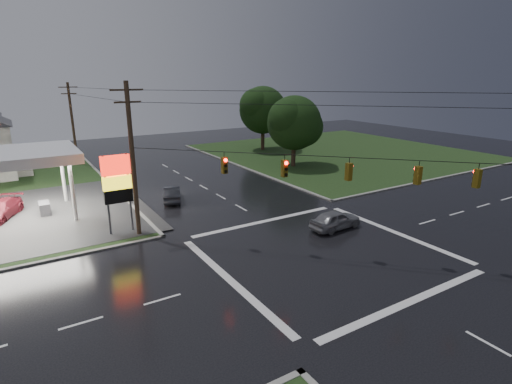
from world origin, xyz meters
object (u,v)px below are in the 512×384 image
utility_pole_n (73,123)px  car_north (172,193)px  pylon_sign (117,181)px  car_pump (0,210)px  utility_pole_nw (133,159)px  tree_ne_far (264,110)px  tree_ne_near (295,123)px  car_crossing (335,220)px

utility_pole_n → car_north: utility_pole_n is taller
pylon_sign → car_pump: size_ratio=1.16×
utility_pole_nw → tree_ne_far: bearing=42.6°
pylon_sign → tree_ne_near: bearing=25.0°
tree_ne_near → utility_pole_n: bearing=145.9°
pylon_sign → utility_pole_nw: 2.22m
pylon_sign → car_crossing: size_ratio=1.40×
car_north → utility_pole_n: bearing=-56.8°
tree_ne_far → utility_pole_n: bearing=171.5°
car_crossing → pylon_sign: bearing=58.1°
utility_pole_n → tree_ne_far: size_ratio=1.07×
pylon_sign → utility_pole_n: (1.00, 27.50, 1.46)m
utility_pole_n → car_crossing: size_ratio=2.45×
utility_pole_n → tree_ne_far: (26.65, -4.01, 0.71)m
tree_ne_near → utility_pole_nw: bearing=-152.1°
pylon_sign → tree_ne_near: (24.64, 11.49, 1.55)m
utility_pole_n → tree_ne_near: 28.55m
utility_pole_nw → tree_ne_near: utility_pole_nw is taller
pylon_sign → car_pump: bearing=132.3°
tree_ne_near → car_north: tree_ne_near is taller
utility_pole_n → car_crossing: utility_pole_n is taller
car_north → car_crossing: 15.64m
car_crossing → utility_pole_nw: bearing=59.6°
car_north → utility_pole_nw: bearing=73.3°
car_pump → utility_pole_nw: bearing=-22.5°
car_crossing → car_pump: 27.17m
utility_pole_nw → car_north: utility_pole_nw is taller
pylon_sign → utility_pole_n: bearing=87.9°
tree_ne_near → car_pump: bearing=-174.6°
utility_pole_nw → car_crossing: (13.15, -6.69, -4.99)m
utility_pole_n → car_crossing: bearing=-69.5°
tree_ne_near → car_crossing: bearing=-118.7°
tree_ne_far → car_pump: tree_ne_far is taller
pylon_sign → car_pump: pylon_sign is taller
utility_pole_n → car_north: 22.89m
tree_ne_far → car_crossing: tree_ne_far is taller
utility_pole_n → tree_ne_near: (23.64, -16.01, 0.09)m
utility_pole_nw → tree_ne_near: 26.74m
pylon_sign → car_crossing: bearing=-28.5°
pylon_sign → car_pump: (-7.70, 8.46, -3.26)m
car_north → car_pump: (-13.73, 2.78, 0.04)m
tree_ne_near → car_crossing: (-10.49, -19.18, -4.83)m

